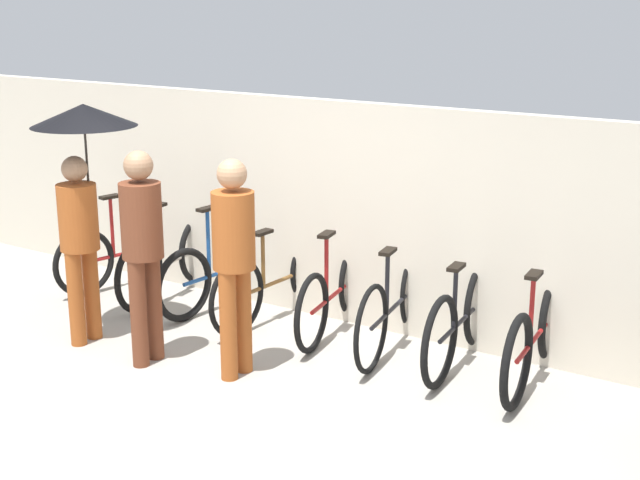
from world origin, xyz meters
The scene contains 13 objects.
ground_plane centered at (0.00, 0.00, 0.00)m, with size 30.00×30.00×0.00m, color #9E998E.
back_wall centered at (0.00, 2.20, 0.98)m, with size 13.34×0.12×1.95m.
parked_bicycle_0 centered at (-2.11, 1.88, 0.35)m, with size 0.53×1.65×1.11m.
parked_bicycle_1 centered at (-1.51, 1.83, 0.36)m, with size 0.44×1.68×1.02m.
parked_bicycle_2 centered at (-0.90, 1.87, 0.35)m, with size 0.44×1.65×0.99m.
parked_bicycle_3 centered at (-0.30, 1.90, 0.36)m, with size 0.44×1.77×1.01m.
parked_bicycle_4 centered at (0.30, 1.89, 0.35)m, with size 0.49×1.62×1.09m.
parked_bicycle_5 centered at (0.90, 1.86, 0.37)m, with size 0.48×1.76×1.10m.
parked_bicycle_6 centered at (1.51, 1.83, 0.37)m, with size 0.44×1.66×1.00m.
parked_bicycle_7 centered at (2.11, 1.84, 0.36)m, with size 0.44×1.71×0.98m.
pedestrian_leading centered at (-1.32, 0.64, 1.48)m, with size 0.85×0.85×1.98m.
pedestrian_center centered at (-0.58, 0.52, 0.99)m, with size 0.32×0.32×1.69m.
pedestrian_trailing centered at (0.17, 0.70, 0.98)m, with size 0.32×0.32×1.68m.
Camera 1 is at (4.15, -4.24, 2.82)m, focal length 50.00 mm.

